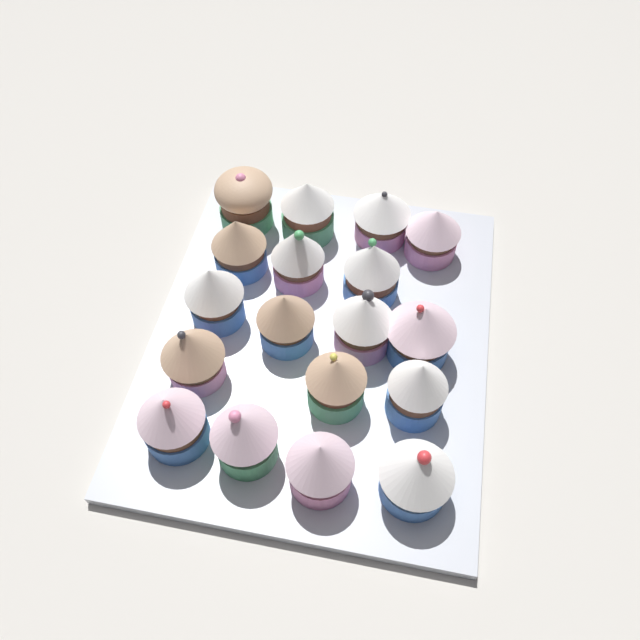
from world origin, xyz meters
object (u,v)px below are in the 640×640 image
object	(u,v)px
cupcake_1	(239,244)
cupcake_12	(336,381)
cupcake_2	(214,293)
cupcake_17	(417,474)
cupcake_7	(286,318)
cupcake_0	(245,199)
cupcake_8	(244,435)
cupcake_15	(422,327)
cupcake_9	(382,215)
cupcake_4	(172,419)
cupcake_10	(372,270)
cupcake_14	(433,232)
cupcake_5	(307,209)
cupcake_13	(320,464)
cupcake_3	(192,354)
cupcake_11	(364,320)
cupcake_16	(417,388)
cupcake_6	(298,255)
baking_tray	(320,340)

from	to	relation	value
cupcake_1	cupcake_12	xyz separation A→B (cm)	(14.42, 13.08, -0.03)
cupcake_2	cupcake_17	xyz separation A→B (cm)	(14.77, 21.80, -0.30)
cupcake_7	cupcake_17	bearing A→B (deg)	46.62
cupcake_0	cupcake_7	world-z (taller)	cupcake_0
cupcake_8	cupcake_15	world-z (taller)	same
cupcake_2	cupcake_9	distance (cm)	20.79
cupcake_2	cupcake_7	xyz separation A→B (cm)	(1.34, 7.59, -0.38)
cupcake_4	cupcake_12	bearing A→B (deg)	115.69
cupcake_10	cupcake_15	bearing A→B (deg)	42.57
cupcake_2	cupcake_17	size ratio (longest dim) A/B	1.02
cupcake_0	cupcake_7	distance (cm)	17.17
cupcake_1	cupcake_9	xyz separation A→B (cm)	(-7.32, 14.38, -0.18)
cupcake_10	cupcake_14	xyz separation A→B (cm)	(-6.96, 5.75, -0.45)
cupcake_5	cupcake_13	xyz separation A→B (cm)	(28.95, 7.01, 0.01)
cupcake_0	cupcake_17	xyz separation A→B (cm)	(28.55, 22.35, 0.10)
cupcake_1	cupcake_3	bearing A→B (deg)	-2.62
cupcake_3	cupcake_8	world-z (taller)	cupcake_8
cupcake_0	cupcake_11	world-z (taller)	cupcake_11
cupcake_1	cupcake_13	size ratio (longest dim) A/B	0.99
cupcake_10	cupcake_11	size ratio (longest dim) A/B	1.01
cupcake_15	cupcake_16	bearing A→B (deg)	2.46
cupcake_4	cupcake_3	bearing A→B (deg)	-177.93
cupcake_8	cupcake_14	world-z (taller)	cupcake_8
cupcake_12	cupcake_16	world-z (taller)	cupcake_16
cupcake_13	cupcake_15	xyz separation A→B (cm)	(-15.34, 6.96, 0.22)
cupcake_6	cupcake_13	world-z (taller)	cupcake_6
cupcake_15	cupcake_11	bearing A→B (deg)	-87.56
cupcake_9	cupcake_13	xyz separation A→B (cm)	(29.85, -1.22, 0.30)
cupcake_3	cupcake_4	bearing A→B (deg)	2.07
baking_tray	cupcake_17	world-z (taller)	cupcake_17
cupcake_6	cupcake_13	xyz separation A→B (cm)	(21.99, 6.63, -0.09)
cupcake_5	cupcake_13	world-z (taller)	cupcake_5
baking_tray	cupcake_17	size ratio (longest dim) A/B	5.52
cupcake_7	cupcake_16	bearing A→B (deg)	67.82
cupcake_13	cupcake_17	size ratio (longest dim) A/B	0.97
cupcake_0	cupcake_9	bearing A→B (deg)	92.38
cupcake_5	cupcake_10	xyz separation A→B (cm)	(7.42, 8.28, 0.06)
cupcake_6	cupcake_14	bearing A→B (deg)	115.43
baking_tray	cupcake_15	world-z (taller)	cupcake_15
cupcake_10	cupcake_11	xyz separation A→B (cm)	(6.43, 0.11, 0.06)
cupcake_9	cupcake_16	bearing A→B (deg)	15.86
cupcake_9	cupcake_11	xyz separation A→B (cm)	(14.75, 0.16, 0.41)
cupcake_6	cupcake_12	bearing A→B (deg)	25.26
cupcake_13	cupcake_17	distance (cm)	8.08
cupcake_6	cupcake_5	bearing A→B (deg)	-176.88
cupcake_4	cupcake_6	bearing A→B (deg)	161.19
cupcake_17	cupcake_10	bearing A→B (deg)	-162.00
cupcake_10	cupcake_13	xyz separation A→B (cm)	(21.53, -1.27, -0.05)
cupcake_8	cupcake_11	size ratio (longest dim) A/B	1.01
cupcake_16	cupcake_8	bearing A→B (deg)	-62.44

